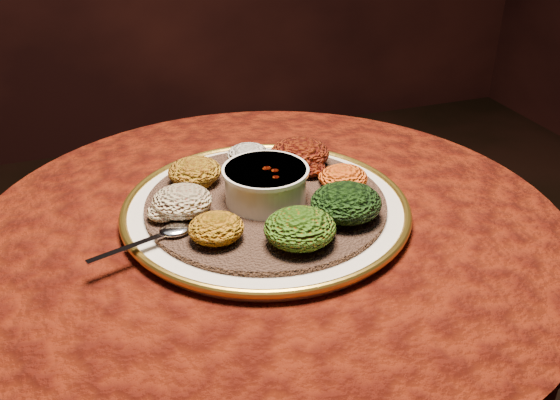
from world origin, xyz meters
name	(u,v)px	position (x,y,z in m)	size (l,w,h in m)	color
table	(272,308)	(0.00, 0.00, 0.55)	(0.96, 0.96, 0.73)	black
platter	(266,209)	(0.00, 0.02, 0.75)	(0.48, 0.48, 0.02)	silver
injera	(266,203)	(0.00, 0.02, 0.76)	(0.39, 0.39, 0.01)	brown
stew_bowl	(266,182)	(0.00, 0.02, 0.80)	(0.14, 0.14, 0.06)	silver
spoon	(169,232)	(-0.17, -0.03, 0.77)	(0.16, 0.06, 0.01)	silver
portion_ayib	(248,155)	(0.01, 0.16, 0.78)	(0.08, 0.07, 0.04)	beige
portion_kitfo	(300,154)	(0.09, 0.12, 0.79)	(0.11, 0.10, 0.05)	black
portion_tikil	(344,178)	(0.13, 0.02, 0.78)	(0.08, 0.08, 0.04)	#A8790E
portion_gomen	(346,203)	(0.10, -0.07, 0.79)	(0.11, 0.10, 0.05)	black
portion_mixveg	(300,228)	(0.00, -0.11, 0.79)	(0.10, 0.10, 0.05)	#AD480B
portion_kik	(216,228)	(-0.11, -0.06, 0.78)	(0.08, 0.08, 0.04)	#B0660F
portion_timatim	(182,201)	(-0.14, 0.02, 0.78)	(0.09, 0.09, 0.04)	maroon
portion_shiro	(195,171)	(-0.10, 0.12, 0.78)	(0.09, 0.09, 0.04)	#9B6F12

